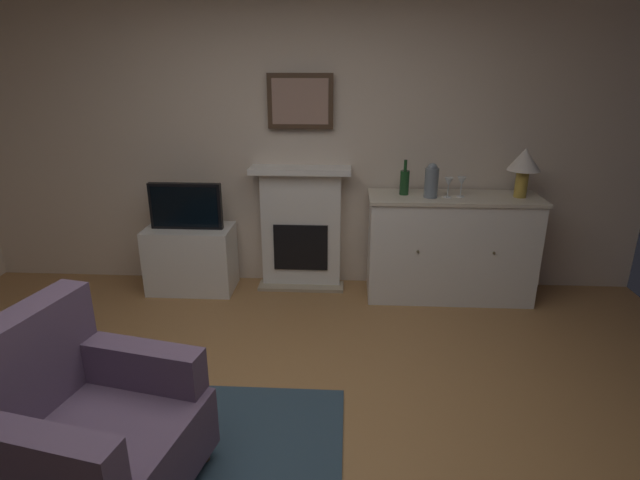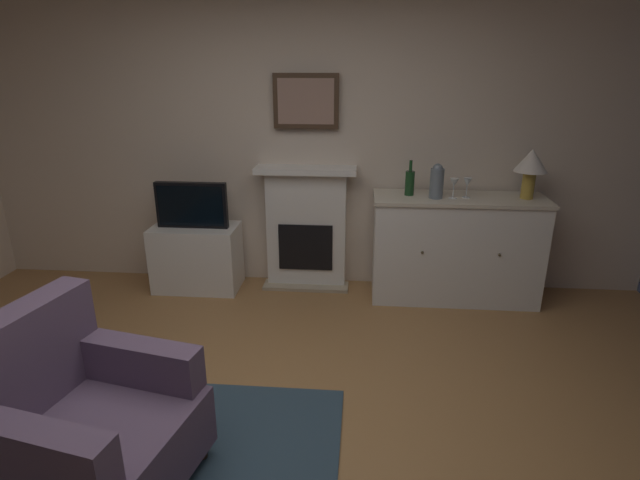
# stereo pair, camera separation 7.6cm
# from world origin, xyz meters

# --- Properties ---
(ground_plane) EXTENTS (5.97, 4.66, 0.10)m
(ground_plane) POSITION_xyz_m (0.00, 0.00, -0.05)
(ground_plane) COLOR #9E7042
(ground_plane) RESTS_ON ground
(wall_rear) EXTENTS (5.97, 0.06, 2.75)m
(wall_rear) POSITION_xyz_m (0.00, 2.30, 1.37)
(wall_rear) COLOR beige
(wall_rear) RESTS_ON ground_plane
(fireplace_unit) EXTENTS (0.87, 0.30, 1.10)m
(fireplace_unit) POSITION_xyz_m (0.00, 2.17, 0.55)
(fireplace_unit) COLOR white
(fireplace_unit) RESTS_ON ground_plane
(framed_picture) EXTENTS (0.55, 0.04, 0.45)m
(framed_picture) POSITION_xyz_m (0.00, 2.22, 1.64)
(framed_picture) COLOR #473323
(sideboard_cabinet) EXTENTS (1.41, 0.49, 0.91)m
(sideboard_cabinet) POSITION_xyz_m (1.29, 2.00, 0.45)
(sideboard_cabinet) COLOR white
(sideboard_cabinet) RESTS_ON ground_plane
(table_lamp) EXTENTS (0.26, 0.26, 0.40)m
(table_lamp) POSITION_xyz_m (1.81, 2.00, 1.18)
(table_lamp) COLOR #B79338
(table_lamp) RESTS_ON sideboard_cabinet
(wine_bottle) EXTENTS (0.08, 0.08, 0.29)m
(wine_bottle) POSITION_xyz_m (0.88, 2.03, 1.01)
(wine_bottle) COLOR #193F1E
(wine_bottle) RESTS_ON sideboard_cabinet
(wine_glass_left) EXTENTS (0.07, 0.07, 0.16)m
(wine_glass_left) POSITION_xyz_m (1.22, 1.95, 1.03)
(wine_glass_left) COLOR silver
(wine_glass_left) RESTS_ON sideboard_cabinet
(wine_glass_center) EXTENTS (0.07, 0.07, 0.16)m
(wine_glass_center) POSITION_xyz_m (1.33, 1.98, 1.03)
(wine_glass_center) COLOR silver
(wine_glass_center) RESTS_ON sideboard_cabinet
(vase_decorative) EXTENTS (0.11, 0.11, 0.28)m
(vase_decorative) POSITION_xyz_m (1.08, 1.95, 1.04)
(vase_decorative) COLOR slate
(vase_decorative) RESTS_ON sideboard_cabinet
(tv_cabinet) EXTENTS (0.75, 0.42, 0.58)m
(tv_cabinet) POSITION_xyz_m (-0.97, 2.01, 0.29)
(tv_cabinet) COLOR white
(tv_cabinet) RESTS_ON ground_plane
(tv_set) EXTENTS (0.62, 0.07, 0.40)m
(tv_set) POSITION_xyz_m (-0.97, 1.99, 0.78)
(tv_set) COLOR black
(tv_set) RESTS_ON tv_cabinet
(armchair) EXTENTS (0.95, 0.91, 0.92)m
(armchair) POSITION_xyz_m (-0.76, -0.29, 0.38)
(armchair) COLOR #604C66
(armchair) RESTS_ON ground_plane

